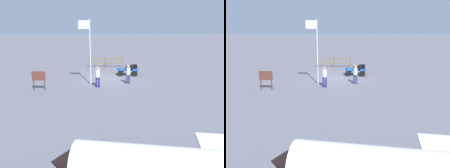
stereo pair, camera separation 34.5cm
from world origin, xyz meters
The scene contains 10 objects.
ground_plane centered at (0.00, 0.00, 0.00)m, with size 120.00×120.00×0.00m, color slate.
luggage_cart centered at (-1.70, -1.42, 0.43)m, with size 2.00×1.29×0.60m.
suitcase_maroon centered at (-1.78, -1.05, 0.77)m, with size 0.64×0.43×0.33m.
suitcase_navy centered at (-2.35, -1.66, 0.78)m, with size 0.54×0.41×0.37m.
suitcase_grey centered at (-2.04, -1.46, 0.77)m, with size 0.53×0.42×0.35m.
worker_lead centered at (-1.43, 1.68, 0.93)m, with size 0.43×0.43×1.58m.
worker_trailing centered at (1.07, 2.70, 1.00)m, with size 0.43×0.43×1.67m.
flagpole centered at (1.75, 1.77, 3.11)m, with size 0.92×0.10×5.21m.
signboard centered at (5.47, 3.28, 0.97)m, with size 1.02×0.12×1.46m.
wooden_fence centered at (0.29, -5.31, 0.64)m, with size 3.69×0.30×1.13m.
Camera 1 is at (0.72, 21.49, 5.40)m, focal length 39.75 mm.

